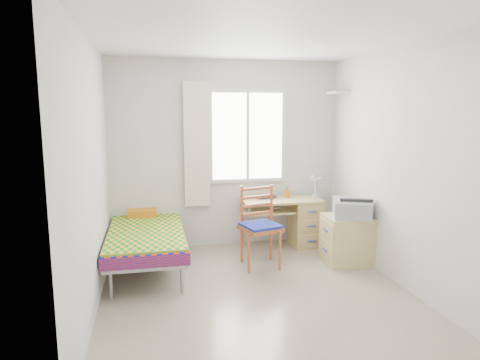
{
  "coord_description": "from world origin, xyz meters",
  "views": [
    {
      "loc": [
        -1.06,
        -4.13,
        1.91
      ],
      "look_at": [
        -0.06,
        0.55,
        1.13
      ],
      "focal_mm": 32.0,
      "sensor_mm": 36.0,
      "label": 1
    }
  ],
  "objects_px": {
    "chair": "(260,221)",
    "cabinet": "(347,240)",
    "printer": "(352,208)",
    "desk": "(301,220)",
    "bed": "(146,233)"
  },
  "relations": [
    {
      "from": "cabinet",
      "to": "printer",
      "type": "xyz_separation_m",
      "value": [
        0.04,
        -0.02,
        0.41
      ]
    },
    {
      "from": "chair",
      "to": "cabinet",
      "type": "bearing_deg",
      "value": -24.1
    },
    {
      "from": "chair",
      "to": "printer",
      "type": "distance_m",
      "value": 1.15
    },
    {
      "from": "cabinet",
      "to": "printer",
      "type": "height_order",
      "value": "printer"
    },
    {
      "from": "desk",
      "to": "bed",
      "type": "bearing_deg",
      "value": -170.36
    },
    {
      "from": "desk",
      "to": "chair",
      "type": "height_order",
      "value": "chair"
    },
    {
      "from": "bed",
      "to": "cabinet",
      "type": "xyz_separation_m",
      "value": [
        2.46,
        -0.46,
        -0.1
      ]
    },
    {
      "from": "bed",
      "to": "chair",
      "type": "xyz_separation_m",
      "value": [
        1.38,
        -0.29,
        0.15
      ]
    },
    {
      "from": "bed",
      "to": "chair",
      "type": "height_order",
      "value": "chair"
    },
    {
      "from": "chair",
      "to": "printer",
      "type": "relative_size",
      "value": 1.58
    },
    {
      "from": "desk",
      "to": "printer",
      "type": "xyz_separation_m",
      "value": [
        0.37,
        -0.8,
        0.34
      ]
    },
    {
      "from": "printer",
      "to": "chair",
      "type": "bearing_deg",
      "value": -168.5
    },
    {
      "from": "cabinet",
      "to": "printer",
      "type": "bearing_deg",
      "value": -18.87
    },
    {
      "from": "desk",
      "to": "chair",
      "type": "xyz_separation_m",
      "value": [
        -0.76,
        -0.62,
        0.18
      ]
    },
    {
      "from": "bed",
      "to": "printer",
      "type": "distance_m",
      "value": 2.57
    }
  ]
}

